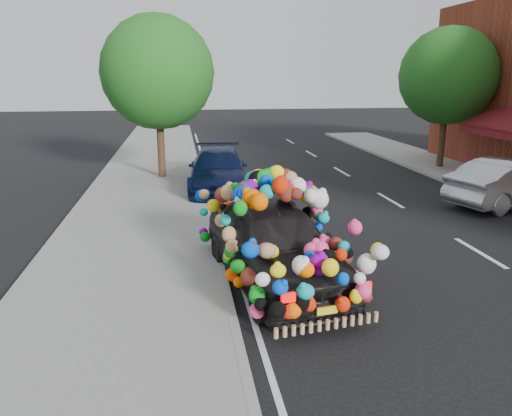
% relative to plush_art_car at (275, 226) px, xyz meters
% --- Properties ---
extents(ground, '(100.00, 100.00, 0.00)m').
position_rel_plush_art_car_xyz_m(ground, '(1.36, 0.89, -1.14)').
color(ground, black).
rests_on(ground, ground).
extents(sidewalk, '(4.00, 60.00, 0.12)m').
position_rel_plush_art_car_xyz_m(sidewalk, '(-2.94, 0.89, -1.08)').
color(sidewalk, gray).
rests_on(sidewalk, ground).
extents(kerb, '(0.15, 60.00, 0.13)m').
position_rel_plush_art_car_xyz_m(kerb, '(-0.99, 0.89, -1.08)').
color(kerb, gray).
rests_on(kerb, ground).
extents(lane_markings, '(6.00, 50.00, 0.01)m').
position_rel_plush_art_car_xyz_m(lane_markings, '(4.96, 0.89, -1.14)').
color(lane_markings, silver).
rests_on(lane_markings, ground).
extents(tree_near_sidewalk, '(4.20, 4.20, 6.13)m').
position_rel_plush_art_car_xyz_m(tree_near_sidewalk, '(-2.44, 10.39, 2.88)').
color(tree_near_sidewalk, '#332114').
rests_on(tree_near_sidewalk, ground).
extents(tree_far_b, '(4.00, 4.00, 5.90)m').
position_rel_plush_art_car_xyz_m(tree_far_b, '(9.36, 10.89, 2.75)').
color(tree_far_b, '#332114').
rests_on(tree_far_b, ground).
extents(plush_art_car, '(2.96, 5.12, 2.22)m').
position_rel_plush_art_car_xyz_m(plush_art_car, '(0.00, 0.00, 0.00)').
color(plush_art_car, black).
rests_on(plush_art_car, ground).
extents(navy_sedan, '(2.35, 5.02, 1.42)m').
position_rel_plush_art_car_xyz_m(navy_sedan, '(-0.44, 8.23, -0.44)').
color(navy_sedan, '#081032').
rests_on(navy_sedan, ground).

